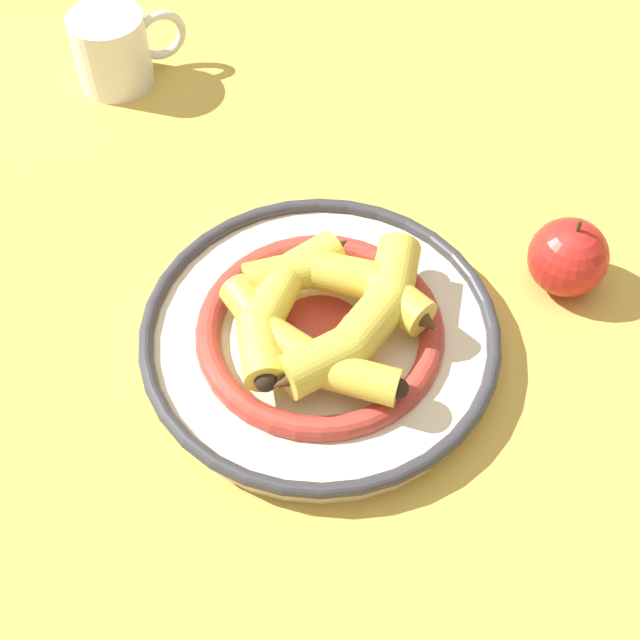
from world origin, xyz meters
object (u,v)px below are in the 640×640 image
at_px(decorative_bowl, 320,335).
at_px(banana_c, 360,322).
at_px(banana_d, 343,284).
at_px(apple, 568,257).
at_px(banana_a, 281,301).
at_px(coffee_mug, 114,48).
at_px(banana_b, 300,345).

xyz_separation_m(decorative_bowl, banana_c, (0.03, -0.02, 0.04)).
xyz_separation_m(banana_d, apple, (0.21, 0.00, -0.02)).
bearing_deg(apple, banana_a, -178.22).
bearing_deg(banana_a, apple, 125.43).
distance_m(banana_d, apple, 0.21).
distance_m(decorative_bowl, coffee_mug, 0.43).
bearing_deg(banana_c, banana_a, 105.37).
bearing_deg(banana_c, banana_d, 52.75).
relative_size(banana_a, banana_b, 0.96).
height_order(banana_c, coffee_mug, coffee_mug).
distance_m(banana_a, banana_d, 0.06).
bearing_deg(apple, coffee_mug, 135.00).
xyz_separation_m(banana_c, coffee_mug, (-0.18, 0.43, -0.01)).
bearing_deg(banana_d, apple, -153.20).
bearing_deg(decorative_bowl, banana_a, 148.71).
relative_size(banana_c, apple, 1.92).
distance_m(coffee_mug, apple, 0.54).
xyz_separation_m(banana_a, apple, (0.26, 0.01, -0.02)).
bearing_deg(banana_c, decorative_bowl, 105.11).
bearing_deg(coffee_mug, banana_b, -89.28).
height_order(banana_b, coffee_mug, coffee_mug).
height_order(banana_c, banana_d, banana_c).
bearing_deg(banana_a, banana_b, 41.66).
bearing_deg(banana_b, coffee_mug, 154.72).
bearing_deg(coffee_mug, banana_d, -80.81).
height_order(decorative_bowl, apple, apple).
xyz_separation_m(decorative_bowl, banana_a, (-0.03, 0.02, 0.03)).
bearing_deg(banana_b, banana_a, 147.00).
height_order(banana_c, apple, apple).
height_order(decorative_bowl, coffee_mug, coffee_mug).
relative_size(banana_b, apple, 1.88).
height_order(decorative_bowl, banana_a, banana_a).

